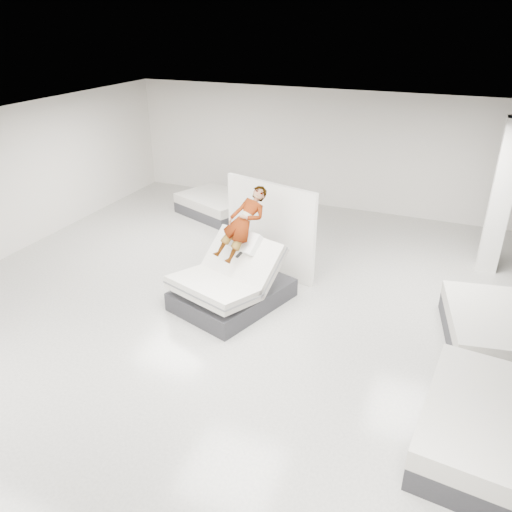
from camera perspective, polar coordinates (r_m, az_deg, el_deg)
name	(u,v)px	position (r m, az deg, el deg)	size (l,w,h in m)	color
room	(226,254)	(7.73, -3.48, 0.25)	(14.00, 14.04, 3.20)	beige
hero_bed	(231,285)	(9.31, -2.84, -3.35)	(2.09, 2.41, 1.34)	#313136
person	(243,237)	(9.15, -1.51, 2.15)	(0.55, 0.36, 1.52)	slate
remote	(239,255)	(8.85, -1.96, 0.13)	(0.05, 0.14, 0.03)	black
divider_panel	(270,229)	(10.25, 1.61, 3.15)	(2.15, 0.10, 1.96)	white
flat_bed_right_far	(495,328)	(9.19, 25.68, -7.47)	(1.85, 2.26, 0.56)	#313136
flat_bed_right_near	(495,431)	(7.15, 25.67, -17.62)	(1.91, 2.41, 0.62)	#313136
flat_bed_left_far	(217,205)	(13.68, -4.46, 5.85)	(2.35, 2.08, 0.53)	#313136
column	(501,198)	(11.28, 26.22, 5.98)	(0.40, 0.40, 3.20)	white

